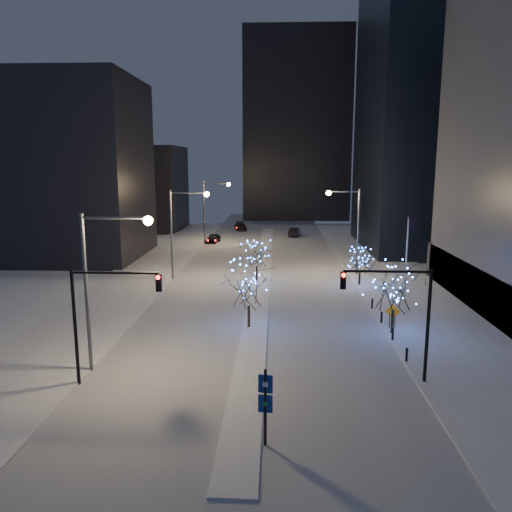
# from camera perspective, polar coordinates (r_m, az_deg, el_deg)

# --- Properties ---
(ground) EXTENTS (160.00, 160.00, 0.00)m
(ground) POSITION_cam_1_polar(r_m,az_deg,el_deg) (30.15, -1.00, -14.79)
(ground) COLOR white
(ground) RESTS_ON ground
(road) EXTENTS (20.00, 130.00, 0.02)m
(road) POSITION_cam_1_polar(r_m,az_deg,el_deg) (63.54, 0.86, -1.11)
(road) COLOR #ACB0BB
(road) RESTS_ON ground
(median) EXTENTS (2.00, 80.00, 0.15)m
(median) POSITION_cam_1_polar(r_m,az_deg,el_deg) (58.64, 0.73, -2.05)
(median) COLOR silver
(median) RESTS_ON ground
(east_sidewalk) EXTENTS (10.00, 90.00, 0.15)m
(east_sidewalk) POSITION_cam_1_polar(r_m,az_deg,el_deg) (50.70, 17.64, -4.58)
(east_sidewalk) COLOR silver
(east_sidewalk) RESTS_ON ground
(west_sidewalk) EXTENTS (8.00, 90.00, 0.15)m
(west_sidewalk) POSITION_cam_1_polar(r_m,az_deg,el_deg) (51.35, -15.47, -4.28)
(west_sidewalk) COLOR silver
(west_sidewalk) RESTS_ON ground
(filler_west_near) EXTENTS (22.00, 18.00, 24.00)m
(filler_west_near) POSITION_cam_1_polar(r_m,az_deg,el_deg) (73.44, -21.70, 9.16)
(filler_west_near) COLOR black
(filler_west_near) RESTS_ON ground
(filler_west_far) EXTENTS (18.00, 16.00, 16.00)m
(filler_west_far) POSITION_cam_1_polar(r_m,az_deg,el_deg) (101.16, -13.59, 7.54)
(filler_west_far) COLOR black
(filler_west_far) RESTS_ON ground
(horizon_block) EXTENTS (24.00, 14.00, 42.00)m
(horizon_block) POSITION_cam_1_polar(r_m,az_deg,el_deg) (119.53, 4.63, 14.47)
(horizon_block) COLOR black
(horizon_block) RESTS_ON ground
(street_lamp_w_near) EXTENTS (4.40, 0.56, 10.00)m
(street_lamp_w_near) POSITION_cam_1_polar(r_m,az_deg,el_deg) (31.70, -17.17, -1.58)
(street_lamp_w_near) COLOR #595E66
(street_lamp_w_near) RESTS_ON ground
(street_lamp_w_mid) EXTENTS (4.40, 0.56, 10.00)m
(street_lamp_w_mid) POSITION_cam_1_polar(r_m,az_deg,el_deg) (55.58, -8.62, 3.85)
(street_lamp_w_mid) COLOR #595E66
(street_lamp_w_mid) RESTS_ON ground
(street_lamp_w_far) EXTENTS (4.40, 0.56, 10.00)m
(street_lamp_w_far) POSITION_cam_1_polar(r_m,az_deg,el_deg) (80.15, -5.23, 5.98)
(street_lamp_w_far) COLOR #595E66
(street_lamp_w_far) RESTS_ON ground
(street_lamp_east) EXTENTS (3.90, 0.56, 10.00)m
(street_lamp_east) POSITION_cam_1_polar(r_m,az_deg,el_deg) (58.17, 10.75, 4.04)
(street_lamp_east) COLOR #595E66
(street_lamp_east) RESTS_ON ground
(traffic_signal_west) EXTENTS (5.26, 0.43, 7.00)m
(traffic_signal_west) POSITION_cam_1_polar(r_m,az_deg,el_deg) (30.12, -17.35, -5.63)
(traffic_signal_west) COLOR black
(traffic_signal_west) RESTS_ON ground
(traffic_signal_east) EXTENTS (5.26, 0.43, 7.00)m
(traffic_signal_east) POSITION_cam_1_polar(r_m,az_deg,el_deg) (30.24, 16.34, -5.51)
(traffic_signal_east) COLOR black
(traffic_signal_east) RESTS_ON ground
(flagpoles) EXTENTS (1.35, 2.60, 8.00)m
(flagpoles) POSITION_cam_1_polar(r_m,az_deg,el_deg) (46.67, 16.90, 0.12)
(flagpoles) COLOR silver
(flagpoles) RESTS_ON east_sidewalk
(bollards) EXTENTS (0.16, 12.16, 0.90)m
(bollards) POSITION_cam_1_polar(r_m,az_deg,el_deg) (40.10, 14.72, -7.66)
(bollards) COLOR black
(bollards) RESTS_ON east_sidewalk
(car_near) EXTENTS (2.34, 4.50, 1.46)m
(car_near) POSITION_cam_1_polar(r_m,az_deg,el_deg) (82.07, -4.92, 2.04)
(car_near) COLOR black
(car_near) RESTS_ON ground
(car_mid) EXTENTS (2.38, 4.89, 1.54)m
(car_mid) POSITION_cam_1_polar(r_m,az_deg,el_deg) (89.19, 4.41, 2.76)
(car_mid) COLOR black
(car_mid) RESTS_ON ground
(car_far) EXTENTS (2.93, 5.43, 1.49)m
(car_far) POSITION_cam_1_polar(r_m,az_deg,el_deg) (97.06, -1.79, 3.41)
(car_far) COLOR #222227
(car_far) RESTS_ON ground
(holiday_tree_median_near) EXTENTS (5.25, 5.25, 5.39)m
(holiday_tree_median_near) POSITION_cam_1_polar(r_m,az_deg,el_deg) (38.88, -0.84, -3.37)
(holiday_tree_median_near) COLOR black
(holiday_tree_median_near) RESTS_ON median
(holiday_tree_median_far) EXTENTS (3.90, 3.90, 4.60)m
(holiday_tree_median_far) POSITION_cam_1_polar(r_m,az_deg,el_deg) (53.99, 0.08, 0.20)
(holiday_tree_median_far) COLOR black
(holiday_tree_median_far) RESTS_ON median
(holiday_tree_plaza_near) EXTENTS (5.04, 5.04, 5.58)m
(holiday_tree_plaza_near) POSITION_cam_1_polar(r_m,az_deg,el_deg) (38.89, 15.51, -3.55)
(holiday_tree_plaza_near) COLOR black
(holiday_tree_plaza_near) RESTS_ON east_sidewalk
(holiday_tree_plaza_far) EXTENTS (3.62, 3.62, 4.00)m
(holiday_tree_plaza_far) POSITION_cam_1_polar(r_m,az_deg,el_deg) (53.85, 11.81, -0.55)
(holiday_tree_plaza_far) COLOR black
(holiday_tree_plaza_far) RESTS_ON east_sidewalk
(wayfinding_sign) EXTENTS (0.67, 0.18, 3.74)m
(wayfinding_sign) POSITION_cam_1_polar(r_m,az_deg,el_deg) (23.71, 1.08, -16.05)
(wayfinding_sign) COLOR black
(wayfinding_sign) RESTS_ON ground
(construction_sign) EXTENTS (1.16, 0.24, 1.93)m
(construction_sign) POSITION_cam_1_polar(r_m,az_deg,el_deg) (40.71, 15.35, -6.36)
(construction_sign) COLOR black
(construction_sign) RESTS_ON east_sidewalk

